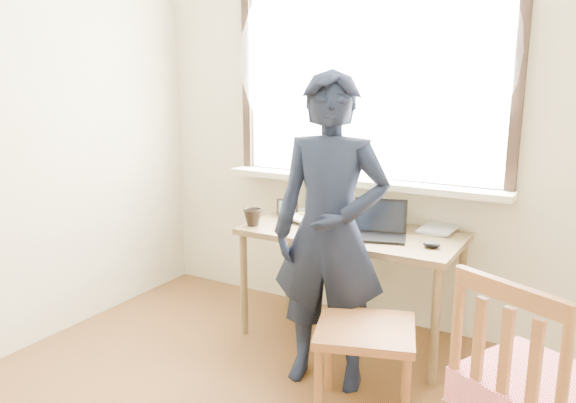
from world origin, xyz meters
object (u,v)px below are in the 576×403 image
Objects in this scene: desk at (352,242)px; mug_dark at (253,217)px; laptop at (379,228)px; person at (330,233)px; mug_white at (344,214)px; work_chair at (365,341)px; side_chair at (531,398)px.

desk is 11.43× the size of mug_dark.
laptop is 0.22× the size of person.
mug_white is 0.72m from person.
person reaches higher than work_chair.
desk is 0.79× the size of person.
mug_white is 0.12× the size of side_chair.
desk is at bearing -53.50° from mug_white.
mug_dark is (-0.44, -0.37, 0.00)m from mug_white.
mug_dark is (-0.76, -0.16, 0.00)m from laptop.
mug_white is at bearing 145.75° from laptop.
mug_white is 1.07× the size of mug_dark.
side_chair is at bearing -24.28° from work_chair.
side_chair reaches higher than laptop.
desk is 10.72× the size of mug_white.
person is (-0.09, -0.46, 0.07)m from laptop.
work_chair is 0.56m from person.
side_chair is (0.95, -1.01, -0.23)m from laptop.
desk is 0.22m from laptop.
laptop is at bearing -34.25° from mug_white.
person is (-0.29, 0.21, 0.42)m from work_chair.
mug_dark is 1.92m from side_chair.
laptop is at bearing 11.90° from mug_dark.
side_chair reaches higher than work_chair.
person reaches higher than mug_dark.
mug_dark reaches higher than work_chair.
laptop is at bearing 106.69° from work_chair.
desk is 2.30× the size of work_chair.
laptop is 0.37× the size of side_chair.
mug_white is at bearing 96.98° from person.
person is (0.23, -0.68, 0.08)m from mug_white.
work_chair is at bearing -73.31° from laptop.
mug_white reaches higher than desk.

